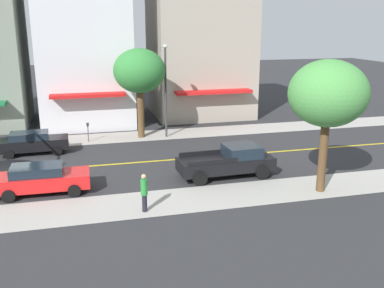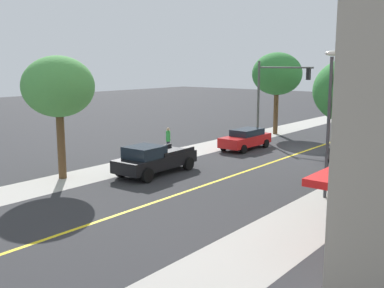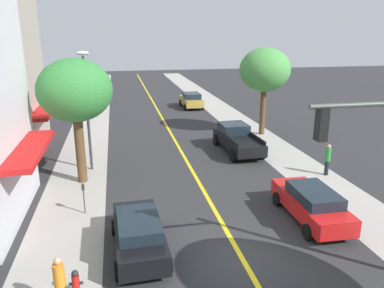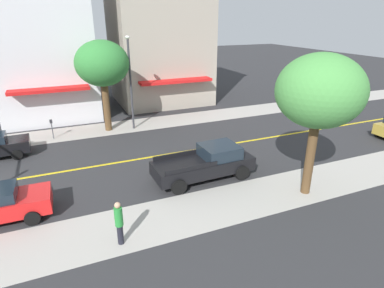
{
  "view_description": "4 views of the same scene",
  "coord_description": "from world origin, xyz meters",
  "px_view_note": "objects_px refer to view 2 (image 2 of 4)",
  "views": [
    {
      "loc": [
        26.35,
        4.36,
        8.56
      ],
      "look_at": [
        2.03,
        10.64,
        1.54
      ],
      "focal_mm": 41.01,
      "sensor_mm": 36.0,
      "label": 1
    },
    {
      "loc": [
        -14.13,
        31.21,
        6.36
      ],
      "look_at": [
        1.58,
        11.58,
        1.93
      ],
      "focal_mm": 42.6,
      "sensor_mm": 36.0,
      "label": 2
    },
    {
      "loc": [
        -4.19,
        -11.48,
        8.0
      ],
      "look_at": [
        -0.21,
        8.19,
        1.97
      ],
      "focal_mm": 35.14,
      "sensor_mm": 36.0,
      "label": 3
    },
    {
      "loc": [
        17.95,
        5.52,
        8.26
      ],
      "look_at": [
        2.06,
        12.25,
        1.34
      ],
      "focal_mm": 30.03,
      "sensor_mm": 36.0,
      "label": 4
    }
  ],
  "objects_px": {
    "red_sedan_right_curb": "(246,139)",
    "black_sedan_left_curb": "(350,148)",
    "traffic_light_mast": "(274,88)",
    "street_lamp": "(329,110)",
    "parking_meter": "(366,159)",
    "pedestrian_green_shirt": "(168,139)",
    "street_tree_left_near": "(277,74)",
    "black_pickup_truck": "(154,159)",
    "street_tree_left_far": "(58,87)",
    "street_tree_right_corner": "(353,92)"
  },
  "relations": [
    {
      "from": "red_sedan_right_curb",
      "to": "black_sedan_left_curb",
      "type": "bearing_deg",
      "value": 99.14
    },
    {
      "from": "traffic_light_mast",
      "to": "street_lamp",
      "type": "height_order",
      "value": "street_lamp"
    },
    {
      "from": "parking_meter",
      "to": "pedestrian_green_shirt",
      "type": "relative_size",
      "value": 0.77
    },
    {
      "from": "street_tree_left_near",
      "to": "black_pickup_truck",
      "type": "xyz_separation_m",
      "value": [
        -2.02,
        18.41,
        -4.58
      ]
    },
    {
      "from": "parking_meter",
      "to": "red_sedan_right_curb",
      "type": "bearing_deg",
      "value": -14.87
    },
    {
      "from": "traffic_light_mast",
      "to": "pedestrian_green_shirt",
      "type": "relative_size",
      "value": 3.58
    },
    {
      "from": "red_sedan_right_curb",
      "to": "street_tree_left_far",
      "type": "bearing_deg",
      "value": -11.98
    },
    {
      "from": "street_tree_left_far",
      "to": "red_sedan_right_curb",
      "type": "relative_size",
      "value": 1.43
    },
    {
      "from": "street_tree_right_corner",
      "to": "street_tree_left_far",
      "type": "relative_size",
      "value": 0.98
    },
    {
      "from": "pedestrian_green_shirt",
      "to": "black_pickup_truck",
      "type": "bearing_deg",
      "value": 10.3
    },
    {
      "from": "black_sedan_left_curb",
      "to": "pedestrian_green_shirt",
      "type": "relative_size",
      "value": 2.47
    },
    {
      "from": "street_tree_right_corner",
      "to": "black_sedan_left_curb",
      "type": "height_order",
      "value": "street_tree_right_corner"
    },
    {
      "from": "black_sedan_left_curb",
      "to": "parking_meter",
      "type": "bearing_deg",
      "value": 29.44
    },
    {
      "from": "street_tree_right_corner",
      "to": "street_lamp",
      "type": "relative_size",
      "value": 0.96
    },
    {
      "from": "street_tree_right_corner",
      "to": "street_tree_left_far",
      "type": "height_order",
      "value": "street_tree_left_far"
    },
    {
      "from": "street_tree_left_far",
      "to": "street_lamp",
      "type": "bearing_deg",
      "value": -156.74
    },
    {
      "from": "street_tree_left_near",
      "to": "black_pickup_truck",
      "type": "distance_m",
      "value": 19.08
    },
    {
      "from": "street_tree_right_corner",
      "to": "pedestrian_green_shirt",
      "type": "height_order",
      "value": "street_tree_right_corner"
    },
    {
      "from": "street_tree_left_near",
      "to": "street_lamp",
      "type": "distance_m",
      "value": 20.44
    },
    {
      "from": "red_sedan_right_curb",
      "to": "street_tree_right_corner",
      "type": "bearing_deg",
      "value": 58.21
    },
    {
      "from": "black_sedan_left_curb",
      "to": "street_tree_left_near",
      "type": "bearing_deg",
      "value": -128.81
    },
    {
      "from": "red_sedan_right_curb",
      "to": "black_pickup_truck",
      "type": "height_order",
      "value": "black_pickup_truck"
    },
    {
      "from": "traffic_light_mast",
      "to": "red_sedan_right_curb",
      "type": "height_order",
      "value": "traffic_light_mast"
    },
    {
      "from": "street_tree_right_corner",
      "to": "parking_meter",
      "type": "bearing_deg",
      "value": -84.51
    },
    {
      "from": "traffic_light_mast",
      "to": "street_tree_left_near",
      "type": "bearing_deg",
      "value": 115.13
    },
    {
      "from": "black_sedan_left_curb",
      "to": "black_pickup_truck",
      "type": "height_order",
      "value": "black_pickup_truck"
    },
    {
      "from": "street_tree_right_corner",
      "to": "street_tree_left_far",
      "type": "bearing_deg",
      "value": 29.11
    },
    {
      "from": "street_tree_left_near",
      "to": "street_tree_left_far",
      "type": "bearing_deg",
      "value": 86.55
    },
    {
      "from": "street_tree_left_near",
      "to": "pedestrian_green_shirt",
      "type": "relative_size",
      "value": 4.01
    },
    {
      "from": "parking_meter",
      "to": "black_sedan_left_curb",
      "type": "bearing_deg",
      "value": -58.69
    },
    {
      "from": "street_tree_left_near",
      "to": "red_sedan_right_curb",
      "type": "bearing_deg",
      "value": 103.25
    },
    {
      "from": "street_tree_right_corner",
      "to": "street_tree_left_far",
      "type": "distance_m",
      "value": 15.42
    },
    {
      "from": "street_tree_right_corner",
      "to": "black_sedan_left_curb",
      "type": "relative_size",
      "value": 1.47
    },
    {
      "from": "street_tree_right_corner",
      "to": "black_pickup_truck",
      "type": "distance_m",
      "value": 11.49
    },
    {
      "from": "red_sedan_right_curb",
      "to": "black_sedan_left_curb",
      "type": "distance_m",
      "value": 7.65
    },
    {
      "from": "black_sedan_left_curb",
      "to": "traffic_light_mast",
      "type": "bearing_deg",
      "value": -116.57
    },
    {
      "from": "street_tree_left_near",
      "to": "pedestrian_green_shirt",
      "type": "distance_m",
      "value": 13.85
    },
    {
      "from": "traffic_light_mast",
      "to": "street_lamp",
      "type": "bearing_deg",
      "value": -52.56
    },
    {
      "from": "street_lamp",
      "to": "pedestrian_green_shirt",
      "type": "relative_size",
      "value": 3.77
    },
    {
      "from": "traffic_light_mast",
      "to": "pedestrian_green_shirt",
      "type": "height_order",
      "value": "traffic_light_mast"
    },
    {
      "from": "black_sedan_left_curb",
      "to": "pedestrian_green_shirt",
      "type": "distance_m",
      "value": 12.6
    },
    {
      "from": "red_sedan_right_curb",
      "to": "pedestrian_green_shirt",
      "type": "relative_size",
      "value": 2.58
    },
    {
      "from": "black_pickup_truck",
      "to": "pedestrian_green_shirt",
      "type": "bearing_deg",
      "value": -147.68
    },
    {
      "from": "red_sedan_right_curb",
      "to": "black_pickup_truck",
      "type": "bearing_deg",
      "value": 1.59
    },
    {
      "from": "traffic_light_mast",
      "to": "black_sedan_left_curb",
      "type": "relative_size",
      "value": 1.45
    },
    {
      "from": "street_lamp",
      "to": "red_sedan_right_curb",
      "type": "xyz_separation_m",
      "value": [
        9.8,
        -8.48,
        -3.46
      ]
    },
    {
      "from": "street_tree_left_far",
      "to": "black_sedan_left_curb",
      "type": "distance_m",
      "value": 19.15
    },
    {
      "from": "street_tree_left_far",
      "to": "red_sedan_right_curb",
      "type": "height_order",
      "value": "street_tree_left_far"
    },
    {
      "from": "parking_meter",
      "to": "black_pickup_truck",
      "type": "relative_size",
      "value": 0.26
    },
    {
      "from": "black_pickup_truck",
      "to": "traffic_light_mast",
      "type": "bearing_deg",
      "value": 179.53
    }
  ]
}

